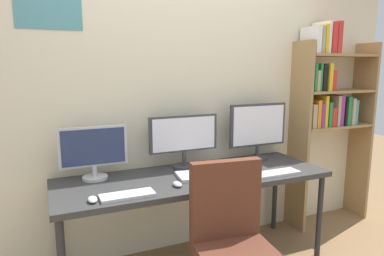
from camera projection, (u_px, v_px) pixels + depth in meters
name	position (u px, v px, depth m)	size (l,w,h in m)	color
wall_back	(174.00, 96.00, 2.86)	(4.43, 0.11, 2.60)	beige
desk	(195.00, 182.00, 2.58)	(2.03, 0.68, 0.74)	#333333
bookshelf	(328.00, 102.00, 3.29)	(0.83, 0.28, 1.94)	#9E7A4C
monitor_left	(94.00, 151.00, 2.46)	(0.48, 0.18, 0.38)	silver
monitor_center	(184.00, 137.00, 2.72)	(0.57, 0.18, 0.42)	#38383D
monitor_right	(258.00, 128.00, 2.99)	(0.55, 0.18, 0.49)	#38383D
keyboard_left	(127.00, 195.00, 2.15)	(0.34, 0.13, 0.02)	silver
keyboard_right	(275.00, 173.00, 2.58)	(0.38, 0.13, 0.02)	silver
mouse_left_side	(177.00, 184.00, 2.33)	(0.06, 0.10, 0.03)	silver
mouse_right_side	(93.00, 199.00, 2.06)	(0.06, 0.10, 0.03)	silver
laptop_closed	(199.00, 175.00, 2.54)	(0.32, 0.22, 0.02)	silver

